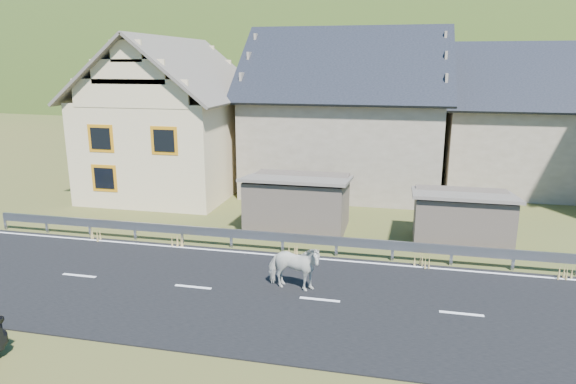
# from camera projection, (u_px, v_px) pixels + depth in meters

# --- Properties ---
(ground) EXTENTS (160.00, 160.00, 0.00)m
(ground) POSITION_uv_depth(u_px,v_px,m) (320.00, 301.00, 15.16)
(ground) COLOR #3C4A20
(ground) RESTS_ON ground
(road) EXTENTS (60.00, 7.00, 0.04)m
(road) POSITION_uv_depth(u_px,v_px,m) (320.00, 300.00, 15.15)
(road) COLOR black
(road) RESTS_ON ground
(lane_markings) EXTENTS (60.00, 6.60, 0.01)m
(lane_markings) POSITION_uv_depth(u_px,v_px,m) (320.00, 299.00, 15.14)
(lane_markings) COLOR silver
(lane_markings) RESTS_ON road
(guardrail) EXTENTS (28.10, 0.09, 0.75)m
(guardrail) POSITION_uv_depth(u_px,v_px,m) (336.00, 242.00, 18.50)
(guardrail) COLOR #93969B
(guardrail) RESTS_ON ground
(shed_left) EXTENTS (4.30, 3.30, 2.40)m
(shed_left) POSITION_uv_depth(u_px,v_px,m) (298.00, 204.00, 21.46)
(shed_left) COLOR brown
(shed_left) RESTS_ON ground
(shed_right) EXTENTS (3.80, 2.90, 2.20)m
(shed_right) POSITION_uv_depth(u_px,v_px,m) (461.00, 220.00, 19.63)
(shed_right) COLOR brown
(shed_right) RESTS_ON ground
(house_cream) EXTENTS (7.80, 9.80, 8.30)m
(house_cream) POSITION_uv_depth(u_px,v_px,m) (173.00, 110.00, 27.56)
(house_cream) COLOR beige
(house_cream) RESTS_ON ground
(house_stone_a) EXTENTS (10.80, 9.80, 8.90)m
(house_stone_a) POSITION_uv_depth(u_px,v_px,m) (347.00, 103.00, 28.41)
(house_stone_a) COLOR gray
(house_stone_a) RESTS_ON ground
(house_stone_b) EXTENTS (9.80, 8.80, 8.10)m
(house_stone_b) POSITION_uv_depth(u_px,v_px,m) (532.00, 111.00, 28.27)
(house_stone_b) COLOR gray
(house_stone_b) RESTS_ON ground
(mountain) EXTENTS (440.00, 280.00, 260.00)m
(mountain) POSITION_uv_depth(u_px,v_px,m) (411.00, 137.00, 189.22)
(mountain) COLOR #2B3911
(mountain) RESTS_ON ground
(conifer_patch) EXTENTS (76.00, 50.00, 28.00)m
(conifer_patch) POSITION_uv_depth(u_px,v_px,m) (175.00, 66.00, 129.40)
(conifer_patch) COLOR black
(conifer_patch) RESTS_ON ground
(horse) EXTENTS (0.96, 1.82, 1.48)m
(horse) POSITION_uv_depth(u_px,v_px,m) (294.00, 267.00, 15.63)
(horse) COLOR beige
(horse) RESTS_ON road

